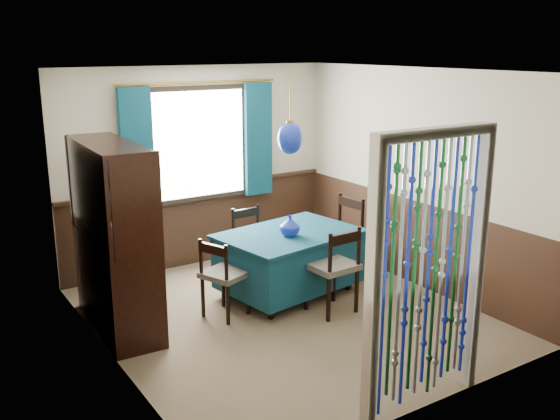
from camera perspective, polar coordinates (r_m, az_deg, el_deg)
floor at (r=6.60m, az=0.49°, el=-9.63°), size 4.00×4.00×0.00m
ceiling at (r=6.01m, az=0.54°, el=12.61°), size 4.00×4.00×0.00m
wall_back at (r=7.89m, az=-7.50°, el=3.90°), size 3.60×0.00×3.60m
wall_front at (r=4.71m, az=14.03°, el=-4.01°), size 3.60×0.00×3.60m
wall_left at (r=5.44m, az=-15.53°, el=-1.56°), size 0.00×4.00×4.00m
wall_right at (r=7.31m, az=12.41°, el=2.78°), size 0.00×4.00×4.00m
wainscot_back at (r=8.06m, az=-7.28°, el=-1.36°), size 3.60×0.00×3.60m
wainscot_front at (r=5.01m, az=13.35°, el=-12.11°), size 3.60×0.00×3.60m
wainscot_left at (r=5.70m, az=-14.86°, el=-8.79°), size 0.00×4.00×4.00m
wainscot_right at (r=7.49m, az=12.01°, el=-2.85°), size 0.00×4.00×4.00m
window at (r=7.80m, az=-7.42°, el=6.00°), size 1.32×0.12×1.42m
doorway at (r=4.82m, az=13.36°, el=-6.08°), size 1.16×0.12×2.18m
dining_table at (r=7.00m, az=0.88°, el=-4.43°), size 1.65×1.27×0.73m
chair_near at (r=6.53m, az=4.94°, el=-5.23°), size 0.49×0.47×0.94m
chair_far at (r=7.46m, az=-2.54°, el=-2.91°), size 0.45×0.43×0.86m
chair_left at (r=6.45m, az=-5.23°, el=-5.96°), size 0.52×0.54×0.85m
chair_right at (r=7.58m, az=5.53°, el=-2.25°), size 0.49×0.51×0.97m
sideboard at (r=6.34m, az=-14.80°, el=-5.00°), size 0.55×1.44×1.86m
pendant_lamp at (r=6.68m, az=0.92°, el=6.62°), size 0.27×0.27×0.89m
vase_table at (r=6.75m, az=0.90°, el=-1.52°), size 0.26×0.26×0.21m
bowl_shelf at (r=5.85m, az=-13.56°, el=0.16°), size 0.27×0.27×0.05m
vase_sideboard at (r=6.60m, az=-15.60°, el=-0.67°), size 0.25×0.25×0.20m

